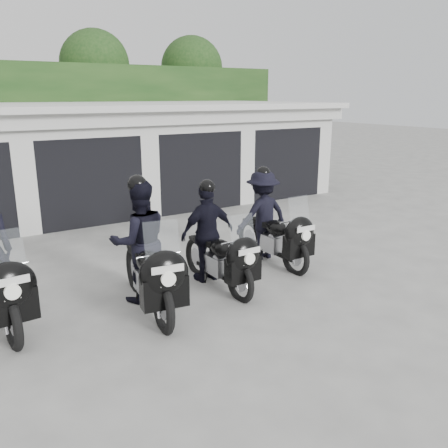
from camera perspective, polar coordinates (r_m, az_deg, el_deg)
ground at (r=7.66m, az=-2.59°, el=-9.49°), size 80.00×80.00×0.00m
garage_block at (r=14.63m, az=-18.68°, el=7.50°), size 16.40×6.80×2.96m
background_vegetation at (r=19.35m, az=-21.55°, el=12.97°), size 20.00×3.90×5.80m
police_bike_b at (r=7.40m, az=-9.62°, el=-3.22°), size 1.05×2.41×2.10m
police_bike_c at (r=8.16m, az=-1.34°, el=-1.92°), size 1.02×2.15×1.88m
police_bike_d at (r=9.36m, az=5.26°, el=0.44°), size 1.15×2.21×1.92m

